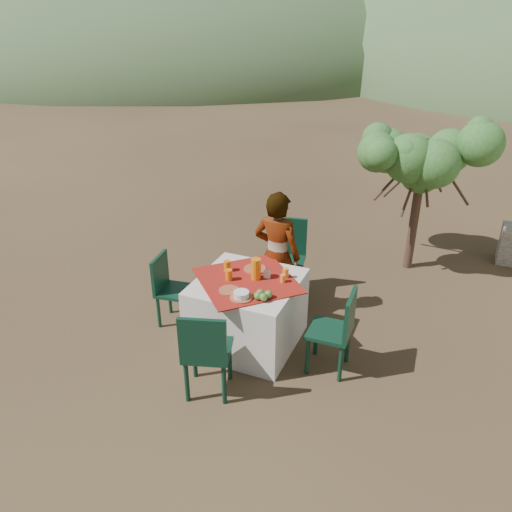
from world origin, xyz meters
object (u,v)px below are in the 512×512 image
(chair_far, at_px, (286,254))
(chair_right, at_px, (337,328))
(chair_left, at_px, (169,286))
(shrub_tree, at_px, (427,165))
(juice_pitcher, at_px, (256,269))
(table, at_px, (248,311))
(person, at_px, (277,256))
(chair_near, at_px, (206,351))

(chair_far, distance_m, chair_right, 1.55)
(chair_far, bearing_deg, chair_right, -61.36)
(chair_left, distance_m, chair_right, 1.96)
(shrub_tree, distance_m, juice_pitcher, 2.87)
(table, xyz_separation_m, person, (0.08, 0.65, 0.38))
(chair_far, bearing_deg, chair_near, -100.48)
(shrub_tree, bearing_deg, chair_near, -112.19)
(shrub_tree, bearing_deg, table, -119.04)
(chair_far, distance_m, chair_left, 1.49)
(table, height_order, shrub_tree, shrub_tree)
(table, relative_size, chair_near, 1.42)
(table, distance_m, person, 0.76)
(chair_right, bearing_deg, shrub_tree, 168.82)
(chair_far, relative_size, person, 0.65)
(table, relative_size, juice_pitcher, 5.77)
(chair_near, bearing_deg, person, -110.30)
(chair_left, height_order, person, person)
(person, bearing_deg, shrub_tree, -122.03)
(juice_pitcher, bearing_deg, table, -139.39)
(chair_far, bearing_deg, chair_left, -141.78)
(chair_left, height_order, shrub_tree, shrub_tree)
(chair_far, xyz_separation_m, juice_pitcher, (0.05, -1.07, 0.33))
(table, distance_m, shrub_tree, 3.09)
(chair_near, bearing_deg, table, -107.55)
(chair_near, distance_m, juice_pitcher, 1.05)
(table, relative_size, shrub_tree, 0.71)
(person, height_order, shrub_tree, shrub_tree)
(chair_near, relative_size, person, 0.61)
(person, distance_m, juice_pitcher, 0.60)
(chair_right, height_order, shrub_tree, shrub_tree)
(table, height_order, person, person)
(chair_right, height_order, juice_pitcher, juice_pitcher)
(chair_near, xyz_separation_m, juice_pitcher, (0.07, 0.98, 0.37))
(chair_far, relative_size, juice_pitcher, 4.36)
(chair_far, height_order, chair_right, chair_far)
(chair_far, height_order, chair_left, chair_far)
(chair_near, relative_size, shrub_tree, 0.50)
(shrub_tree, bearing_deg, chair_right, -99.12)
(chair_left, distance_m, juice_pitcher, 1.12)
(person, bearing_deg, juice_pitcher, 92.83)
(juice_pitcher, bearing_deg, chair_near, -94.19)
(shrub_tree, bearing_deg, person, -125.30)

